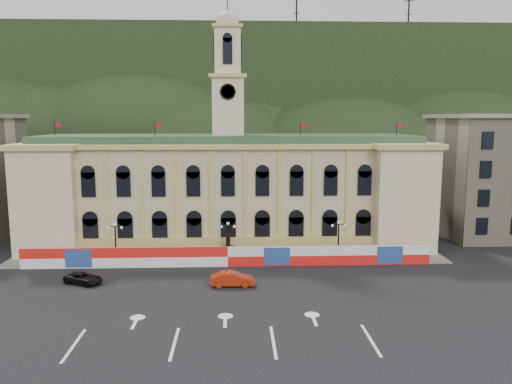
{
  "coord_description": "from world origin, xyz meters",
  "views": [
    {
      "loc": [
        1.04,
        -44.16,
        17.97
      ],
      "look_at": [
        3.56,
        18.0,
        8.77
      ],
      "focal_mm": 35.0,
      "sensor_mm": 36.0,
      "label": 1
    }
  ],
  "objects_px": {
    "lamp_center": "(228,238)",
    "red_sedan": "(232,279)",
    "black_suv": "(83,278)",
    "statue": "(228,251)"
  },
  "relations": [
    {
      "from": "lamp_center",
      "to": "red_sedan",
      "type": "distance_m",
      "value": 9.48
    },
    {
      "from": "lamp_center",
      "to": "red_sedan",
      "type": "xyz_separation_m",
      "value": [
        0.59,
        -9.18,
        -2.29
      ]
    },
    {
      "from": "lamp_center",
      "to": "black_suv",
      "type": "relative_size",
      "value": 1.07
    },
    {
      "from": "statue",
      "to": "red_sedan",
      "type": "xyz_separation_m",
      "value": [
        0.59,
        -10.18,
        -0.4
      ]
    },
    {
      "from": "lamp_center",
      "to": "red_sedan",
      "type": "bearing_deg",
      "value": -86.3
    },
    {
      "from": "red_sedan",
      "to": "black_suv",
      "type": "bearing_deg",
      "value": 85.23
    },
    {
      "from": "statue",
      "to": "black_suv",
      "type": "relative_size",
      "value": 0.77
    },
    {
      "from": "lamp_center",
      "to": "black_suv",
      "type": "distance_m",
      "value": 17.74
    },
    {
      "from": "statue",
      "to": "red_sedan",
      "type": "distance_m",
      "value": 10.21
    },
    {
      "from": "lamp_center",
      "to": "black_suv",
      "type": "height_order",
      "value": "lamp_center"
    }
  ]
}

